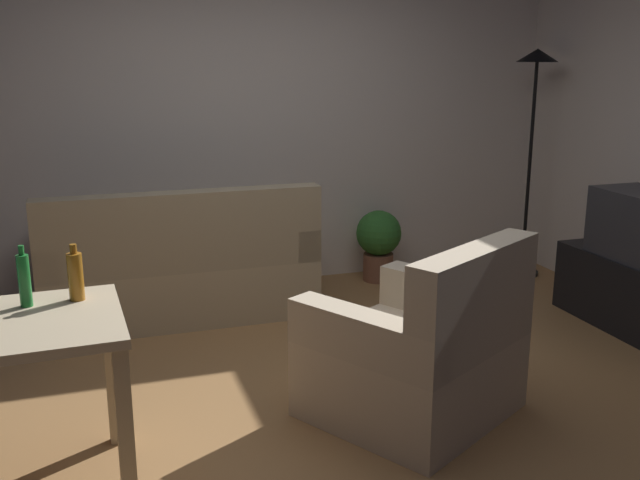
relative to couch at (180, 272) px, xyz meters
The scene contains 9 objects.
ground_plane 1.71m from the couch, 70.49° to the right, with size 5.20×4.40×0.02m, color #9E7042.
wall_rear 1.33m from the couch, 47.45° to the left, with size 5.20×0.10×2.70m, color silver.
couch is the anchor object (origin of this frame).
tv_stand 3.05m from the couch, 22.84° to the right, with size 0.44×1.10×0.48m.
torchiere_lamp 3.02m from the couch, ahead, with size 0.32×0.32×1.81m.
potted_plant 1.65m from the couch, 10.96° to the left, with size 0.36×0.36×0.57m.
armchair 2.06m from the couch, 62.74° to the right, with size 1.20×1.18×0.92m.
bottle_green 2.05m from the couch, 115.09° to the right, with size 0.05×0.05×0.26m.
bottle_amber 1.96m from the couch, 109.88° to the right, with size 0.06×0.06×0.24m.
Camera 1 is at (-1.13, -3.24, 1.76)m, focal length 40.52 mm.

